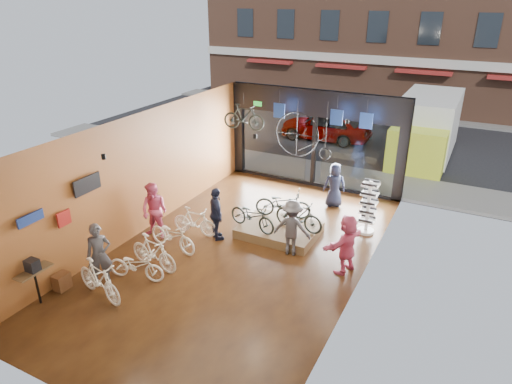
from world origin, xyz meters
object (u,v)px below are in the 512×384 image
Objects in this scene: customer_1 at (154,211)px; display_bike_left at (252,216)px; floor_bike_5 at (195,221)px; floor_bike_2 at (136,265)px; customer_2 at (216,214)px; floor_bike_3 at (154,252)px; penny_farthing at (306,137)px; floor_bike_4 at (173,235)px; sunglasses_rack at (368,207)px; customer_0 at (99,255)px; display_bike_right at (283,204)px; floor_bike_1 at (99,280)px; hung_bike at (244,117)px; display_bike_mid at (299,215)px; box_truck at (425,131)px; display_platform at (279,230)px; customer_5 at (347,244)px; street_car at (326,125)px; customer_4 at (335,185)px; customer_3 at (292,228)px.

display_bike_left is at bearing 23.07° from customer_1.
floor_bike_2 is at bearing 175.66° from floor_bike_5.
customer_1 is 1.06× the size of customer_2.
floor_bike_3 is 6.59m from penny_farthing.
penny_farthing reaches higher than floor_bike_4.
floor_bike_5 reaches higher than floor_bike_2.
sunglasses_rack reaches higher than floor_bike_3.
display_bike_right is at bearing 16.47° from customer_0.
customer_2 is at bearing 126.52° from display_bike_right.
floor_bike_1 is 7.98m from hung_bike.
floor_bike_3 is 1.01× the size of display_bike_mid.
box_truck is at bearing -16.05° from floor_bike_4.
display_bike_right is at bearing -21.36° from floor_bike_3.
display_platform is 3.95m from customer_1.
customer_2 reaches higher than floor_bike_1.
floor_bike_5 is 4.88m from customer_5.
sunglasses_rack reaches higher than floor_bike_1.
display_bike_right is 1.00× the size of customer_1.
floor_bike_1 is 6.49m from customer_5.
customer_5 is (4.86, 0.14, 0.39)m from floor_bike_5.
floor_bike_2 is 3.85m from display_bike_left.
floor_bike_4 is at bearing 172.10° from floor_bike_5.
floor_bike_2 is 5.68m from customer_5.
hung_bike reaches higher than street_car.
display_bike_right is (-0.17, 0.65, 0.63)m from display_platform.
floor_bike_2 is 7.55m from customer_4.
street_car is at bearing 168.60° from box_truck.
display_bike_right is at bearing -54.74° from floor_bike_5.
display_platform is at bearing -67.88° from floor_bike_5.
floor_bike_5 is 5.48m from sunglasses_rack.
customer_4 is (4.22, 4.75, -0.10)m from customer_1.
floor_bike_2 is 1.05× the size of floor_bike_5.
hung_bike is (0.71, 4.50, 2.02)m from customer_1.
customer_3 is (1.47, -0.34, 0.10)m from display_bike_left.
display_bike_left is 0.94× the size of display_bike_right.
customer_3 is at bearing -57.75° from floor_bike_2.
floor_bike_5 is at bearing -68.53° from customer_5.
floor_bike_4 is 5.72m from penny_farthing.
floor_bike_2 is 0.94× the size of customer_5.
customer_3 is 0.85× the size of penny_farthing.
customer_2 is at bearing -69.15° from customer_5.
floor_bike_3 is 0.82× the size of penny_farthing.
box_truck is 9.89m from display_platform.
customer_4 is at bearing -92.09° from hung_bike.
display_platform is at bearing -38.69° from floor_bike_4.
customer_3 is (2.40, 0.26, -0.00)m from customer_2.
floor_bike_2 is 7.22m from penny_farthing.
display_bike_right is 4.10m from customer_1.
floor_bike_2 is 0.90× the size of floor_bike_4.
floor_bike_1 is 1.08× the size of floor_bike_2.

